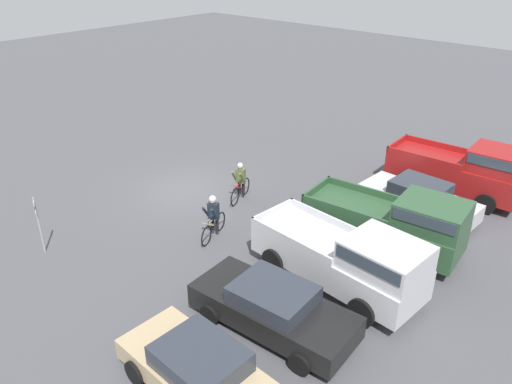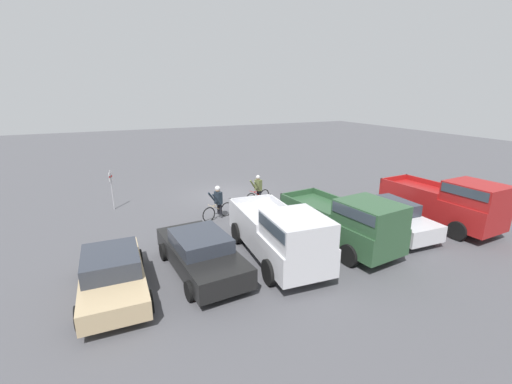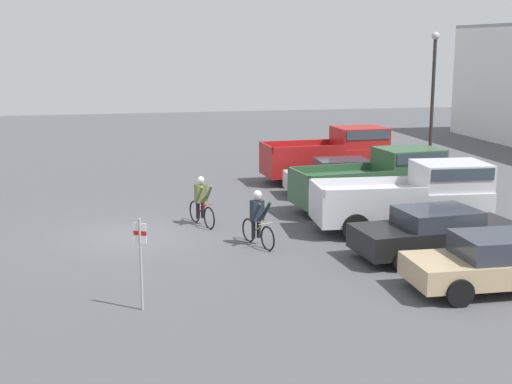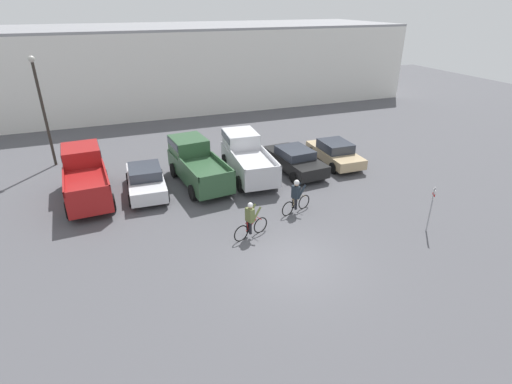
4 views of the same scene
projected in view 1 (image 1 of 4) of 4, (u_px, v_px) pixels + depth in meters
The scene contains 10 objects.
ground_plane at pixel (186, 190), 21.11m from camera, with size 80.00×80.00×0.00m, color #4C4C51.
pickup_truck_0 at pixel (466, 169), 20.15m from camera, with size 2.36×5.35×2.29m.
sedan_0 at pixel (419, 199), 18.85m from camera, with size 2.07×4.41×1.42m.
pickup_truck_1 at pixel (396, 221), 16.57m from camera, with size 2.55×5.43×2.17m.
pickup_truck_2 at pixel (349, 258), 14.65m from camera, with size 2.43×5.53×2.16m.
sedan_1 at pixel (273, 307), 13.36m from camera, with size 2.27×4.71×1.37m.
sedan_2 at pixel (201, 372), 11.38m from camera, with size 2.03×4.39×1.36m.
cyclist_0 at pixel (213, 216), 17.44m from camera, with size 1.72×0.66×1.67m.
cyclist_1 at pixel (240, 182), 20.03m from camera, with size 1.70×0.66×1.63m.
fire_lane_sign at pixel (38, 219), 16.39m from camera, with size 0.16×0.28×2.08m.
Camera 1 is at (12.07, 14.76, 9.53)m, focal length 35.00 mm.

